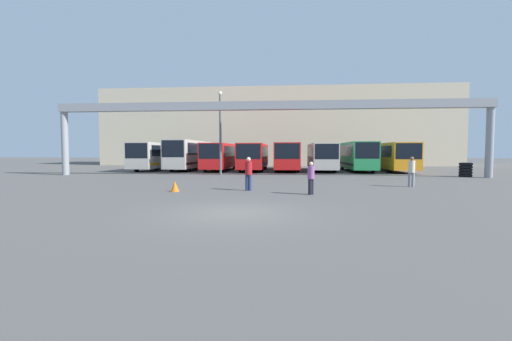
{
  "coord_description": "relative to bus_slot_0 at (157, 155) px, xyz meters",
  "views": [
    {
      "loc": [
        1.89,
        -11.73,
        2.16
      ],
      "look_at": [
        -1.11,
        21.05,
        0.3
      ],
      "focal_mm": 24.0,
      "sensor_mm": 36.0,
      "label": 1
    }
  ],
  "objects": [
    {
      "name": "pedestrian_near_right",
      "position": [
        12.87,
        -19.71,
        -0.8
      ],
      "size": [
        0.38,
        0.38,
        1.84
      ],
      "rotation": [
        0.0,
        0.0,
        2.97
      ],
      "color": "navy",
      "rests_on": "ground"
    },
    {
      "name": "bus_slot_7",
      "position": [
        26.18,
        0.28,
        -0.04
      ],
      "size": [
        2.62,
        11.58,
        3.01
      ],
      "color": "orange",
      "rests_on": "ground"
    },
    {
      "name": "pedestrian_mid_left",
      "position": [
        22.45,
        -16.93,
        -0.8
      ],
      "size": [
        0.38,
        0.38,
        1.83
      ],
      "rotation": [
        0.0,
        0.0,
        3.09
      ],
      "color": "gray",
      "rests_on": "ground"
    },
    {
      "name": "building_backdrop",
      "position": [
        13.09,
        18.48,
        4.12
      ],
      "size": [
        54.39,
        12.0,
        11.79
      ],
      "color": "beige",
      "rests_on": "ground"
    },
    {
      "name": "bus_slot_6",
      "position": [
        22.44,
        -0.48,
        0.01
      ],
      "size": [
        2.45,
        10.05,
        3.1
      ],
      "color": "#268C4C",
      "rests_on": "ground"
    },
    {
      "name": "bus_slot_4",
      "position": [
        14.96,
        0.53,
        -0.03
      ],
      "size": [
        2.63,
        12.07,
        3.02
      ],
      "color": "red",
      "rests_on": "ground"
    },
    {
      "name": "bus_slot_0",
      "position": [
        0.0,
        0.0,
        0.0
      ],
      "size": [
        2.53,
        11.01,
        3.08
      ],
      "color": "beige",
      "rests_on": "ground"
    },
    {
      "name": "bus_slot_2",
      "position": [
        7.48,
        -0.15,
        -0.05
      ],
      "size": [
        2.48,
        10.7,
        3.0
      ],
      "color": "red",
      "rests_on": "ground"
    },
    {
      "name": "lamp_post",
      "position": [
        8.96,
        -7.73,
        2.35
      ],
      "size": [
        0.36,
        0.36,
        7.53
      ],
      "color": "#595B60",
      "rests_on": "ground"
    },
    {
      "name": "bus_slot_5",
      "position": [
        18.7,
        -0.29,
        -0.07
      ],
      "size": [
        2.48,
        10.44,
        2.96
      ],
      "color": "beige",
      "rests_on": "ground"
    },
    {
      "name": "bus_slot_1",
      "position": [
        3.74,
        0.65,
        0.15
      ],
      "size": [
        2.48,
        12.31,
        3.35
      ],
      "color": "beige",
      "rests_on": "ground"
    },
    {
      "name": "overhead_gantry",
      "position": [
        13.09,
        -8.9,
        3.74
      ],
      "size": [
        37.04,
        0.8,
        6.39
      ],
      "color": "gray",
      "rests_on": "ground"
    },
    {
      "name": "tire_stack",
      "position": [
        29.92,
        -8.12,
        -1.18
      ],
      "size": [
        1.04,
        1.04,
        1.2
      ],
      "color": "black",
      "rests_on": "ground"
    },
    {
      "name": "bus_slot_3",
      "position": [
        11.22,
        0.05,
        -0.06
      ],
      "size": [
        2.62,
        11.12,
        2.97
      ],
      "color": "red",
      "rests_on": "ground"
    },
    {
      "name": "pedestrian_mid_right",
      "position": [
        16.16,
        -21.16,
        -0.91
      ],
      "size": [
        0.34,
        0.34,
        1.63
      ],
      "rotation": [
        0.0,
        0.0,
        0.87
      ],
      "color": "black",
      "rests_on": "ground"
    },
    {
      "name": "ground_plane",
      "position": [
        13.09,
        -26.54,
        -1.78
      ],
      "size": [
        200.0,
        200.0,
        0.0
      ],
      "primitive_type": "plane",
      "color": "#514F4C"
    },
    {
      "name": "traffic_cone",
      "position": [
        8.99,
        -20.53,
        -1.5
      ],
      "size": [
        0.46,
        0.46,
        0.55
      ],
      "color": "orange",
      "rests_on": "ground"
    }
  ]
}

